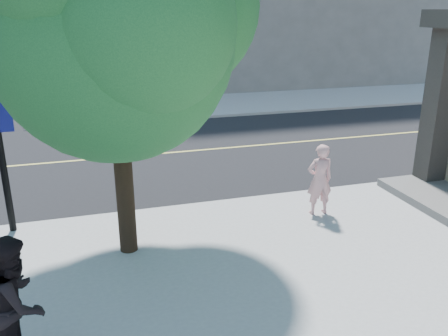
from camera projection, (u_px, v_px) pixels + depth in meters
name	position (u px, v px, depth m)	size (l,w,h in m)	color
ground	(30.00, 227.00, 9.97)	(140.00, 140.00, 0.00)	black
road_ew	(44.00, 164.00, 14.05)	(140.00, 9.00, 0.01)	black
sidewalk_ne	(261.00, 74.00, 33.08)	(29.00, 25.00, 0.12)	#A6A6A6
man_on_phone	(320.00, 179.00, 10.12)	(0.58, 0.38, 1.59)	#DC9D9F
pedestrian	(18.00, 303.00, 5.69)	(0.88, 0.68, 1.80)	black
street_tree	(119.00, 11.00, 7.46)	(5.00, 4.54, 6.63)	black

